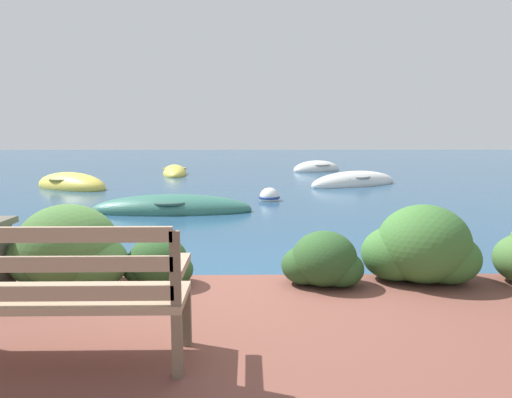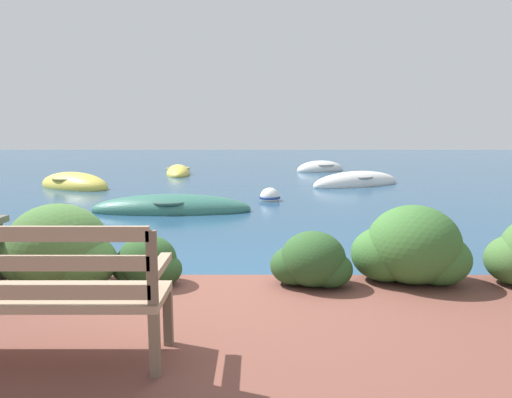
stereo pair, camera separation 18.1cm
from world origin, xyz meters
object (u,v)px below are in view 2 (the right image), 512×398
at_px(rowboat_mid, 76,185).
at_px(rowboat_distant, 321,170).
at_px(park_bench, 40,290).
at_px(rowboat_nearest, 173,209).
at_px(rowboat_outer, 179,173).
at_px(rowboat_far, 358,183).
at_px(mooring_buoy, 271,197).

distance_m(rowboat_mid, rowboat_distant, 10.33).
xyz_separation_m(park_bench, rowboat_nearest, (-0.44, 6.87, -0.65)).
distance_m(park_bench, rowboat_distant, 17.69).
height_order(rowboat_mid, rowboat_outer, rowboat_mid).
xyz_separation_m(rowboat_mid, rowboat_distant, (8.41, 5.99, 0.00)).
height_order(rowboat_mid, rowboat_far, rowboat_mid).
bearing_deg(park_bench, rowboat_outer, 101.98).
relative_size(park_bench, rowboat_far, 0.46).
distance_m(rowboat_nearest, rowboat_distant, 11.30).
height_order(park_bench, rowboat_mid, park_bench).
xyz_separation_m(rowboat_outer, mooring_buoy, (3.50, -7.29, 0.03)).
height_order(rowboat_nearest, rowboat_outer, same).
xyz_separation_m(rowboat_nearest, rowboat_far, (5.03, 4.89, 0.01)).
xyz_separation_m(rowboat_far, rowboat_outer, (-6.39, 3.98, -0.01)).
relative_size(rowboat_mid, rowboat_outer, 0.96).
xyz_separation_m(rowboat_nearest, rowboat_mid, (-3.79, 4.32, 0.02)).
distance_m(park_bench, rowboat_mid, 11.98).
relative_size(rowboat_mid, rowboat_far, 0.90).
relative_size(rowboat_distant, mooring_buoy, 4.81).
bearing_deg(rowboat_distant, mooring_buoy, 46.82).
relative_size(park_bench, rowboat_mid, 0.52).
bearing_deg(rowboat_outer, rowboat_far, -131.44).
bearing_deg(rowboat_mid, rowboat_outer, -83.11).
distance_m(rowboat_outer, mooring_buoy, 8.09).
bearing_deg(park_bench, rowboat_far, 74.16).
bearing_deg(rowboat_mid, park_bench, 145.69).
bearing_deg(rowboat_far, park_bench, 39.86).
bearing_deg(mooring_buoy, rowboat_far, 48.92).
bearing_deg(rowboat_distant, rowboat_outer, -13.86).
xyz_separation_m(park_bench, rowboat_far, (4.58, 11.76, -0.64)).
distance_m(rowboat_mid, mooring_buoy, 6.53).
relative_size(rowboat_outer, mooring_buoy, 5.98).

